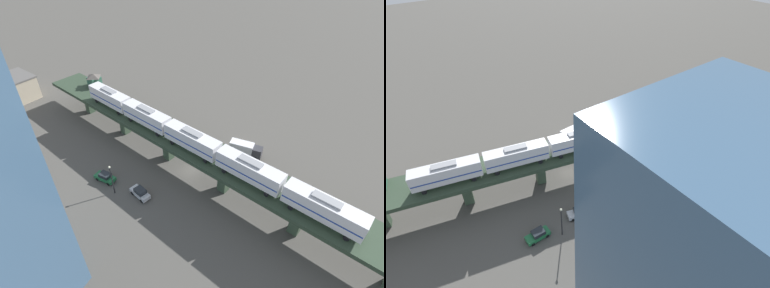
{
  "view_description": "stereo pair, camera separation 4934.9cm",
  "coord_description": "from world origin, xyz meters",
  "views": [
    {
      "loc": [
        -41.7,
        -21.75,
        43.52
      ],
      "look_at": [
        -1.73,
        -1.19,
        8.72
      ],
      "focal_mm": 28.0,
      "sensor_mm": 36.0,
      "label": 1
    },
    {
      "loc": [
        -40.87,
        27.54,
        45.74
      ],
      "look_at": [
        -1.73,
        -1.19,
        8.72
      ],
      "focal_mm": 28.0,
      "sensor_mm": 36.0,
      "label": 2
    }
  ],
  "objects": [
    {
      "name": "ground_plane",
      "position": [
        0.0,
        0.0,
        0.0
      ],
      "size": [
        400.0,
        400.0,
        0.0
      ],
      "primitive_type": "plane",
      "color": "#4C4944"
    },
    {
      "name": "street_lamp",
      "position": [
        -12.54,
        10.28,
        4.11
      ],
      "size": [
        0.44,
        0.44,
        6.94
      ],
      "color": "black",
      "rests_on": "ground"
    },
    {
      "name": "street_car_green",
      "position": [
        -10.63,
        14.17,
        0.94
      ],
      "size": [
        1.98,
        4.42,
        1.89
      ],
      "color": "#1E6638",
      "rests_on": "ground"
    },
    {
      "name": "subway_train",
      "position": [
        -1.73,
        -1.19,
        9.76
      ],
      "size": [
        17.37,
        61.31,
        4.45
      ],
      "color": "silver",
      "rests_on": "elevated_viaduct"
    },
    {
      "name": "street_car_silver",
      "position": [
        -10.93,
        5.31,
        0.94
      ],
      "size": [
        3.06,
        4.74,
        1.89
      ],
      "color": "#B7BABF",
      "rests_on": "ground"
    },
    {
      "name": "office_tower",
      "position": [
        -35.9,
        10.38,
        18.0
      ],
      "size": [
        16.0,
        16.0,
        36.0
      ],
      "color": "#3D5B7A",
      "rests_on": "ground"
    },
    {
      "name": "delivery_truck",
      "position": [
        10.14,
        -8.47,
        1.76
      ],
      "size": [
        2.75,
        7.33,
        3.2
      ],
      "color": "#333338",
      "rests_on": "ground"
    },
    {
      "name": "elevated_viaduct",
      "position": [
        -0.04,
        -0.16,
        6.21
      ],
      "size": [
        29.77,
        91.4,
        7.22
      ],
      "color": "#2C3D2C",
      "rests_on": "ground"
    }
  ]
}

